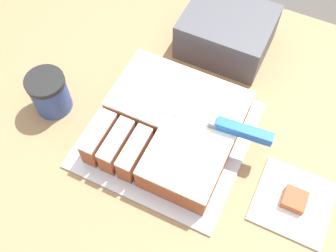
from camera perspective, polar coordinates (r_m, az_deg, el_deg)
ground_plane at (r=1.71m, az=-1.48°, el=-16.83°), size 8.00×8.00×0.00m
countertop at (r=1.29m, az=-1.92°, el=-12.10°), size 1.40×1.10×0.88m
cake_board at (r=0.89m, az=0.00°, el=-1.23°), size 0.35×0.35×0.01m
cake at (r=0.86m, az=0.45°, el=0.14°), size 0.29×0.29×0.07m
knife at (r=0.81m, az=8.82°, el=-0.11°), size 0.33×0.05×0.02m
coffee_cup at (r=0.93m, az=-16.91°, el=4.46°), size 0.09×0.09×0.10m
paper_napkin at (r=0.86m, az=17.66°, el=-10.42°), size 0.15×0.15×0.01m
brownie at (r=0.85m, az=17.89°, el=-10.11°), size 0.05×0.05×0.02m
storage_box at (r=1.02m, az=8.53°, el=13.31°), size 0.21×0.18×0.11m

